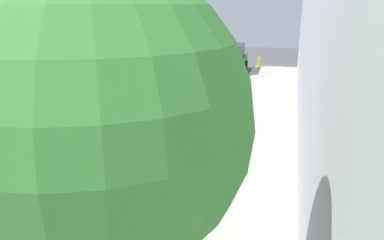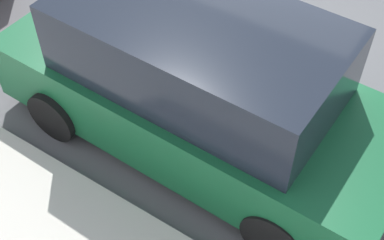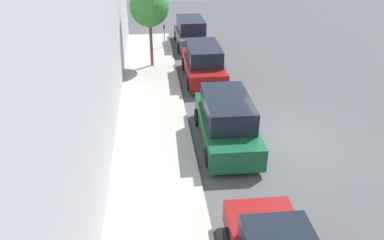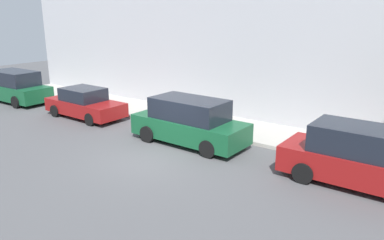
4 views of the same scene
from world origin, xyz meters
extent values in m
plane|color=#515154|center=(0.00, 0.00, 0.00)|extent=(60.00, 60.00, 0.00)
cube|color=#B2ADA3|center=(4.99, 0.00, 0.07)|extent=(2.98, 32.00, 0.15)
cube|color=#4C5156|center=(2.12, -13.07, 0.64)|extent=(1.98, 4.93, 0.84)
cube|color=black|center=(2.12, -13.07, 1.48)|extent=(1.72, 3.13, 0.84)
cylinder|color=black|center=(1.22, -11.55, 0.35)|extent=(0.22, 0.71, 0.71)
cylinder|color=black|center=(3.02, -11.55, 0.35)|extent=(0.22, 0.71, 0.71)
cylinder|color=black|center=(1.22, -14.59, 0.35)|extent=(0.22, 0.71, 0.71)
cylinder|color=black|center=(3.02, -14.59, 0.35)|extent=(0.22, 0.71, 0.71)
cube|color=maroon|center=(2.13, -6.79, 0.64)|extent=(1.94, 4.91, 0.84)
cube|color=black|center=(2.13, -6.79, 1.48)|extent=(1.70, 3.11, 0.84)
cylinder|color=black|center=(1.23, -5.27, 0.34)|extent=(0.22, 0.69, 0.69)
cylinder|color=black|center=(3.03, -5.27, 0.34)|extent=(0.22, 0.69, 0.69)
cylinder|color=black|center=(1.23, -8.31, 0.34)|extent=(0.22, 0.69, 0.69)
cylinder|color=black|center=(3.03, -8.31, 0.34)|extent=(0.22, 0.69, 0.69)
cube|color=#14512D|center=(2.19, -0.09, 0.64)|extent=(2.01, 4.94, 0.84)
cube|color=black|center=(2.19, -0.09, 1.48)|extent=(1.74, 3.14, 0.84)
cylinder|color=black|center=(1.29, 1.43, 0.35)|extent=(0.22, 0.70, 0.70)
cylinder|color=black|center=(3.09, 1.43, 0.35)|extent=(0.22, 0.70, 0.70)
cylinder|color=black|center=(1.29, -1.61, 0.35)|extent=(0.22, 0.70, 0.70)
cylinder|color=black|center=(3.09, -1.61, 0.35)|extent=(0.22, 0.70, 0.70)
cylinder|color=black|center=(1.44, 5.27, 0.31)|extent=(0.22, 0.62, 0.62)
cylinder|color=black|center=(3.14, 5.27, 0.31)|extent=(0.22, 0.62, 0.62)
cylinder|color=#ADADB2|center=(3.95, -12.63, 0.75)|extent=(0.07, 0.07, 1.19)
cube|color=#2D2D33|center=(3.95, -12.63, 1.48)|extent=(0.11, 0.15, 0.28)
cube|color=red|center=(3.95, -12.63, 1.65)|extent=(0.04, 0.09, 0.05)
cylinder|color=brown|center=(4.86, -8.94, 1.53)|extent=(0.17, 0.17, 2.77)
sphere|color=#387F33|center=(4.86, -8.94, 3.51)|extent=(2.16, 2.16, 2.16)
camera|label=1|loc=(6.13, -11.17, 4.27)|focal=35.00mm
camera|label=2|loc=(5.88, 2.24, 5.22)|focal=50.00mm
camera|label=3|loc=(4.92, 12.25, 7.59)|focal=35.00mm
camera|label=4|loc=(-9.70, -8.82, 5.21)|focal=35.00mm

